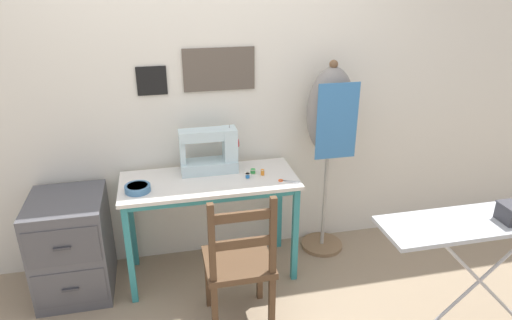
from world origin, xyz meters
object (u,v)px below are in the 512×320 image
object	(u,v)px
thread_spool_mid_table	(253,171)
ironing_board	(493,225)
dress_form	(330,120)
thread_spool_near_machine	(248,176)
sewing_machine	(212,152)
wooden_chair	(239,264)
filing_cabinet	(72,246)
fabric_bowl	(138,188)
scissors	(286,181)
thread_spool_far_edge	(262,173)

from	to	relation	value
thread_spool_mid_table	ironing_board	bearing A→B (deg)	-41.17
thread_spool_mid_table	dress_form	xyz separation A→B (m)	(0.58, 0.10, 0.29)
thread_spool_near_machine	ironing_board	xyz separation A→B (m)	(1.17, -0.91, 0.00)
sewing_machine	dress_form	distance (m)	0.86
thread_spool_mid_table	wooden_chair	distance (m)	0.69
filing_cabinet	fabric_bowl	bearing A→B (deg)	-10.17
scissors	dress_form	bearing A→B (deg)	34.32
thread_spool_near_machine	thread_spool_far_edge	world-z (taller)	thread_spool_far_edge
wooden_chair	ironing_board	size ratio (longest dim) A/B	0.72
thread_spool_far_edge	dress_form	size ratio (longest dim) A/B	0.03
dress_form	ironing_board	bearing A→B (deg)	-63.46
wooden_chair	thread_spool_far_edge	bearing A→B (deg)	63.32
fabric_bowl	filing_cabinet	size ratio (longest dim) A/B	0.23
sewing_machine	thread_spool_near_machine	world-z (taller)	sewing_machine
thread_spool_far_edge	filing_cabinet	xyz separation A→B (m)	(-1.29, 0.02, -0.42)
thread_spool_mid_table	filing_cabinet	xyz separation A→B (m)	(-1.23, -0.02, -0.41)
scissors	thread_spool_far_edge	bearing A→B (deg)	135.58
filing_cabinet	sewing_machine	bearing A→B (deg)	7.19
wooden_chair	thread_spool_mid_table	bearing A→B (deg)	69.97
sewing_machine	scissors	distance (m)	0.54
thread_spool_near_machine	filing_cabinet	xyz separation A→B (m)	(-1.18, 0.04, -0.41)
fabric_bowl	scissors	distance (m)	0.96
thread_spool_near_machine	wooden_chair	world-z (taller)	wooden_chair
ironing_board	thread_spool_near_machine	bearing A→B (deg)	142.06
filing_cabinet	ironing_board	xyz separation A→B (m)	(2.35, -0.96, 0.42)
fabric_bowl	ironing_board	size ratio (longest dim) A/B	0.13
thread_spool_mid_table	ironing_board	size ratio (longest dim) A/B	0.03
scissors	thread_spool_near_machine	distance (m)	0.26
thread_spool_near_machine	wooden_chair	xyz separation A→B (m)	(-0.16, -0.51, -0.33)
thread_spool_far_edge	ironing_board	bearing A→B (deg)	-41.33
thread_spool_far_edge	filing_cabinet	bearing A→B (deg)	179.00
sewing_machine	thread_spool_far_edge	bearing A→B (deg)	-24.25
thread_spool_mid_table	ironing_board	distance (m)	1.49
filing_cabinet	ironing_board	distance (m)	2.57
thread_spool_near_machine	ironing_board	bearing A→B (deg)	-37.94
thread_spool_near_machine	wooden_chair	size ratio (longest dim) A/B	0.04
scissors	thread_spool_near_machine	bearing A→B (deg)	156.32
scissors	wooden_chair	size ratio (longest dim) A/B	0.15
fabric_bowl	thread_spool_mid_table	distance (m)	0.78
dress_form	thread_spool_near_machine	bearing A→B (deg)	-165.22
fabric_bowl	dress_form	size ratio (longest dim) A/B	0.11
thread_spool_far_edge	filing_cabinet	distance (m)	1.36
scissors	filing_cabinet	xyz separation A→B (m)	(-1.42, 0.15, -0.40)
thread_spool_mid_table	filing_cabinet	bearing A→B (deg)	-178.98
dress_form	scissors	bearing A→B (deg)	-145.68
thread_spool_far_edge	filing_cabinet	world-z (taller)	thread_spool_far_edge
thread_spool_near_machine	thread_spool_mid_table	xyz separation A→B (m)	(0.05, 0.07, -0.00)
scissors	fabric_bowl	bearing A→B (deg)	176.12
thread_spool_mid_table	wooden_chair	size ratio (longest dim) A/B	0.05
ironing_board	filing_cabinet	bearing A→B (deg)	157.86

